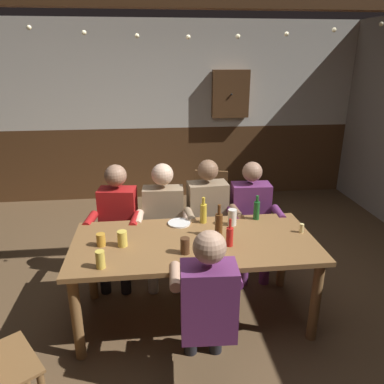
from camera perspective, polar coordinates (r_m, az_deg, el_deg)
name	(u,v)px	position (r m, az deg, el deg)	size (l,w,h in m)	color
ground_plane	(193,310)	(3.54, 0.20, -17.70)	(7.15, 7.15, 0.00)	brown
back_wall_upper	(170,75)	(5.83, -3.40, 17.44)	(5.70, 0.12, 1.56)	silver
back_wall_wainscot	(172,162)	(6.04, -3.14, 4.65)	(5.70, 0.12, 1.12)	brown
dining_table	(194,251)	(3.12, 0.36, -8.97)	(1.99, 0.92, 0.75)	brown
person_0	(117,219)	(3.73, -11.41, -4.15)	(0.53, 0.55, 1.20)	#AD1919
person_1	(163,218)	(3.71, -4.40, -3.97)	(0.55, 0.53, 1.20)	#997F60
person_2	(209,214)	(3.76, 2.60, -3.43)	(0.55, 0.54, 1.22)	#997F60
person_3	(251,214)	(3.85, 9.09, -3.35)	(0.54, 0.52, 1.18)	#6B2D66
person_4	(207,301)	(2.54, 2.37, -16.31)	(0.51, 0.54, 1.20)	#6B2D66
chair_empty_near_right	(210,206)	(4.48, 2.77, -2.12)	(0.54, 0.54, 0.88)	brown
table_candle	(302,228)	(3.33, 16.45, -5.34)	(0.04, 0.04, 0.08)	#F9E08C
condiment_caddy	(214,253)	(2.85, 3.35, -9.28)	(0.14, 0.10, 0.05)	#B2B7BC
plate_0	(179,223)	(3.36, -1.98, -4.78)	(0.20, 0.20, 0.01)	white
bottle_0	(219,224)	(3.11, 4.13, -4.93)	(0.06, 0.06, 0.28)	#593314
bottle_1	(203,213)	(3.36, 1.76, -3.17)	(0.06, 0.06, 0.24)	gold
bottle_2	(230,236)	(2.98, 5.79, -6.73)	(0.06, 0.06, 0.23)	red
bottle_3	(257,210)	(3.48, 9.86, -2.69)	(0.06, 0.06, 0.23)	#195923
pint_glass_0	(100,259)	(2.76, -13.87, -10.01)	(0.07, 0.07, 0.13)	#E5C64C
pint_glass_1	(101,240)	(3.06, -13.78, -7.12)	(0.07, 0.07, 0.10)	gold
pint_glass_2	(122,239)	(3.02, -10.62, -7.03)	(0.08, 0.08, 0.13)	#E5C64C
pint_glass_3	(232,217)	(3.33, 6.18, -3.87)	(0.08, 0.08, 0.15)	white
pint_glass_4	(185,246)	(2.86, -1.08, -8.23)	(0.07, 0.07, 0.13)	#4C2D19
wall_dart_cabinet	(231,94)	(5.84, 5.92, 14.72)	(0.56, 0.15, 0.70)	brown
string_lights	(188,28)	(3.17, -0.59, 23.86)	(4.02, 0.04, 0.20)	#F9EAB2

